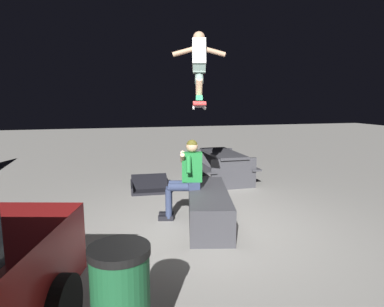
# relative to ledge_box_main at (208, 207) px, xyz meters

# --- Properties ---
(ground_plane) EXTENTS (40.00, 40.00, 0.00)m
(ground_plane) POSITION_rel_ledge_box_main_xyz_m (-0.27, 0.03, -0.27)
(ground_plane) COLOR gray
(ledge_box_main) EXTENTS (2.11, 1.10, 0.54)m
(ledge_box_main) POSITION_rel_ledge_box_main_xyz_m (0.00, 0.00, 0.00)
(ledge_box_main) COLOR #38383D
(ledge_box_main) RESTS_ON ground
(person_sitting_on_ledge) EXTENTS (0.59, 0.79, 1.38)m
(person_sitting_on_ledge) POSITION_rel_ledge_box_main_xyz_m (0.29, 0.32, 0.51)
(person_sitting_on_ledge) COLOR #2D3856
(person_sitting_on_ledge) RESTS_ON ground
(skateboard) EXTENTS (1.04, 0.45, 0.13)m
(skateboard) POSITION_rel_ledge_box_main_xyz_m (0.26, 0.09, 1.69)
(skateboard) COLOR #B72D2D
(skater_airborne) EXTENTS (0.64, 0.88, 1.12)m
(skater_airborne) POSITION_rel_ledge_box_main_xyz_m (0.32, 0.08, 2.38)
(skater_airborne) COLOR #2D9E66
(kicker_ramp) EXTENTS (1.01, 0.93, 0.36)m
(kicker_ramp) POSITION_rel_ledge_box_main_xyz_m (2.31, 0.66, -0.21)
(kicker_ramp) COLOR black
(kicker_ramp) RESTS_ON ground
(picnic_table_back) EXTENTS (1.70, 1.34, 0.75)m
(picnic_table_back) POSITION_rel_ledge_box_main_xyz_m (2.63, -1.20, 0.23)
(picnic_table_back) COLOR #38383D
(picnic_table_back) RESTS_ON ground
(trash_bin) EXTENTS (0.47, 0.47, 0.98)m
(trash_bin) POSITION_rel_ledge_box_main_xyz_m (-2.74, 1.56, 0.22)
(trash_bin) COLOR #19512D
(trash_bin) RESTS_ON ground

